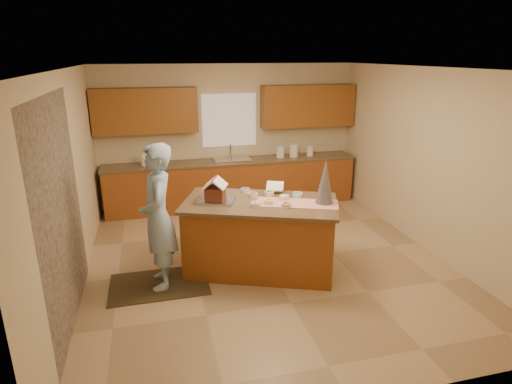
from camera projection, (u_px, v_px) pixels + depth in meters
floor at (266, 261)px, 6.21m from camera, size 5.50×5.50×0.00m
ceiling at (268, 68)px, 5.37m from camera, size 5.50×5.50×0.00m
wall_back at (229, 135)px, 8.32m from camera, size 5.50×5.50×0.00m
wall_front at (363, 264)px, 3.25m from camera, size 5.50×5.50×0.00m
wall_left at (70, 185)px, 5.20m from camera, size 5.50×5.50×0.00m
wall_right at (427, 161)px, 6.37m from camera, size 5.50×5.50×0.00m
stone_accent at (61, 215)px, 4.50m from camera, size 0.00×2.50×2.50m
window_curtain at (229, 120)px, 8.20m from camera, size 1.05×0.03×1.00m
back_counter_base at (233, 184)px, 8.33m from camera, size 4.80×0.60×0.88m
back_counter_top at (232, 161)px, 8.18m from camera, size 4.85×0.63×0.04m
upper_cabinet_left at (145, 111)px, 7.62m from camera, size 1.85×0.35×0.80m
upper_cabinet_right at (308, 106)px, 8.34m from camera, size 1.85×0.35×0.80m
sink at (232, 162)px, 8.19m from camera, size 0.70×0.45×0.12m
faucet at (231, 151)px, 8.30m from camera, size 0.03×0.03×0.28m
island_base at (260, 237)px, 5.83m from camera, size 2.17×1.62×0.95m
island_top at (260, 203)px, 5.68m from camera, size 2.28×1.73×0.04m
table_runner at (297, 203)px, 5.61m from camera, size 1.15×0.76×0.01m
baking_tray at (216, 200)px, 5.69m from camera, size 0.60×0.52×0.03m
cookbook at (275, 186)px, 6.01m from camera, size 0.29×0.26×0.10m
tinsel_tree at (325, 182)px, 5.53m from camera, size 0.31×0.31×0.59m
rug at (159, 284)px, 5.56m from camera, size 1.26×0.82×0.01m
boy at (158, 217)px, 5.28m from camera, size 0.45×0.68×1.86m
canister_a at (280, 152)px, 8.37m from camera, size 0.16×0.16×0.21m
canister_b at (294, 150)px, 8.43m from camera, size 0.18×0.18×0.25m
canister_c at (310, 151)px, 8.52m from camera, size 0.14×0.14×0.20m
paper_towel at (144, 159)px, 7.76m from camera, size 0.11×0.11×0.23m
gingerbread_house at (215, 191)px, 5.65m from camera, size 0.39×0.39×0.30m
candy_bowls at (270, 198)px, 5.74m from camera, size 0.79×0.85×0.06m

